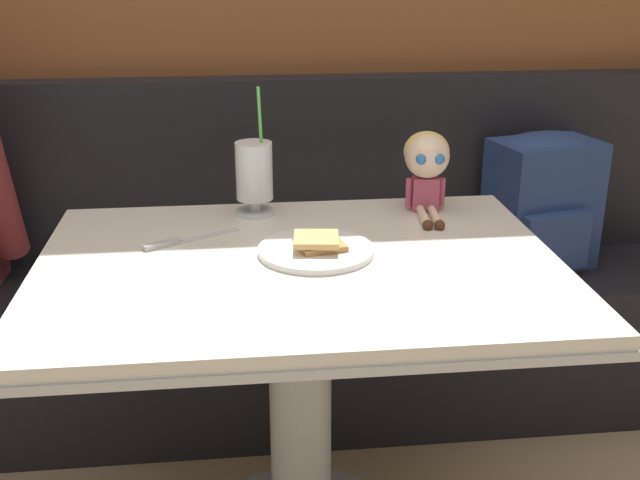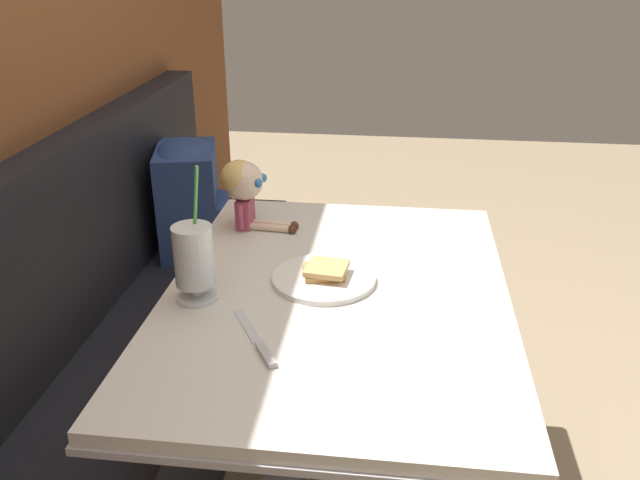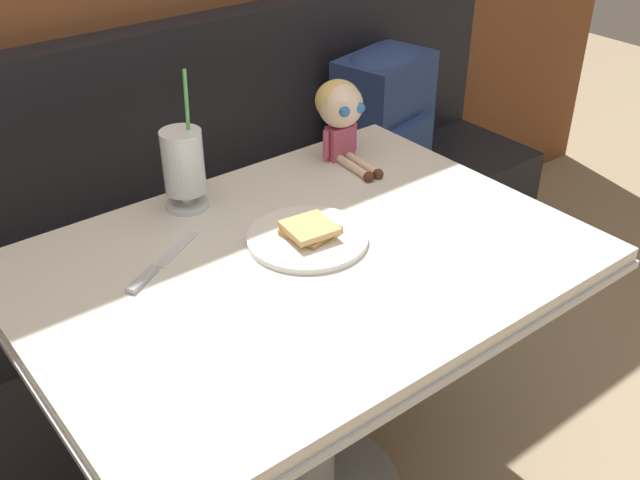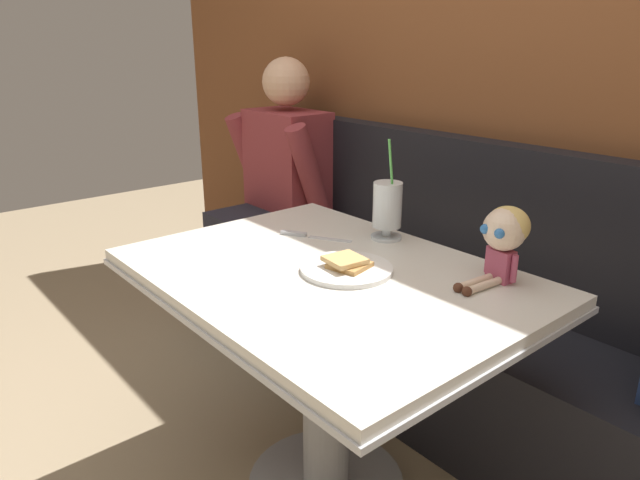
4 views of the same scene
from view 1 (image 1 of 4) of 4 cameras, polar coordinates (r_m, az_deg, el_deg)
name	(u,v)px [view 1 (image 1 of 4)]	position (r m, az deg, el deg)	size (l,w,h in m)	color
wood_panel_wall	(272,4)	(2.39, -3.51, 16.90)	(4.40, 0.08, 2.40)	brown
booth_bench	(283,308)	(2.38, -2.74, -5.03)	(2.60, 0.48, 1.00)	black
diner_table	(300,344)	(1.72, -1.49, -7.60)	(1.11, 0.81, 0.74)	silver
toast_plate	(316,249)	(1.67, -0.27, -0.64)	(0.25, 0.25, 0.04)	white
milkshake_glass	(254,175)	(1.89, -4.84, 4.78)	(0.10, 0.10, 0.32)	silver
butter_knife	(176,242)	(1.75, -10.51, -0.13)	(0.21, 0.13, 0.01)	silver
seated_doll	(427,160)	(1.93, 7.84, 5.82)	(0.12, 0.22, 0.20)	#B74C6B
backpack	(543,198)	(2.40, 16.03, 2.96)	(0.34, 0.30, 0.41)	navy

